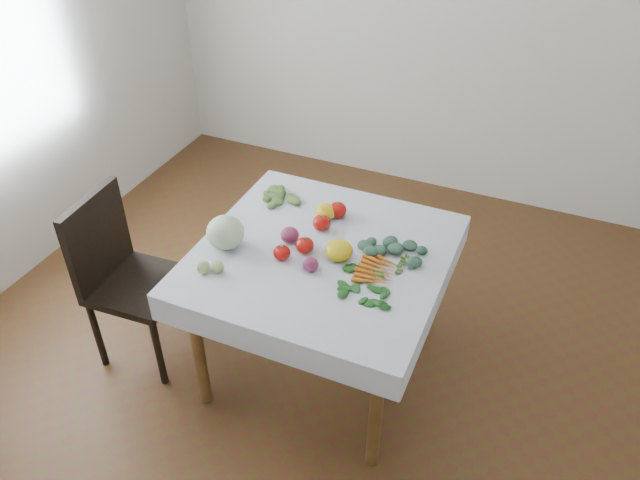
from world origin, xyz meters
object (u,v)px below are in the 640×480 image
object	(u,v)px
table	(322,270)
chair	(122,269)
carrot_bunch	(377,270)
cabbage	(225,232)
heirloom_back	(326,211)

from	to	relation	value
table	chair	distance (m)	1.02
table	carrot_bunch	distance (m)	0.30
chair	carrot_bunch	size ratio (longest dim) A/B	3.96
cabbage	heirloom_back	bearing A→B (deg)	50.13
table	cabbage	xyz separation A→B (m)	(-0.43, -0.13, 0.18)
table	heirloom_back	world-z (taller)	heirloom_back
cabbage	carrot_bunch	xyz separation A→B (m)	(0.70, 0.10, -0.07)
cabbage	carrot_bunch	size ratio (longest dim) A/B	0.74
table	carrot_bunch	world-z (taller)	carrot_bunch
cabbage	heirloom_back	size ratio (longest dim) A/B	1.67
chair	cabbage	xyz separation A→B (m)	(0.55, 0.13, 0.30)
heirloom_back	carrot_bunch	distance (m)	0.48
heirloom_back	table	bearing A→B (deg)	-70.83
table	heirloom_back	distance (m)	0.32
heirloom_back	carrot_bunch	bearing A→B (deg)	-39.00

